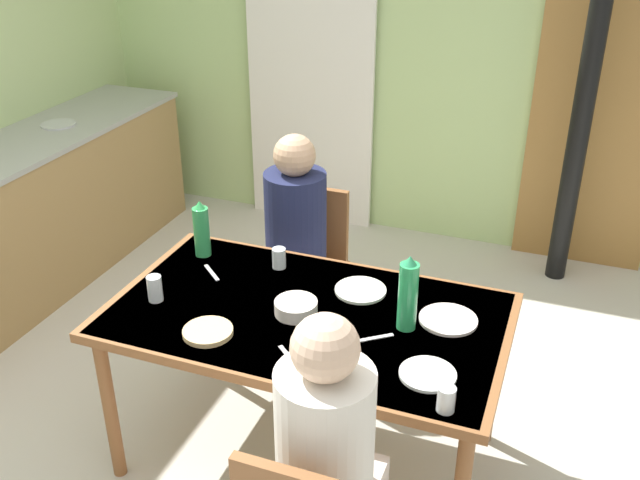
% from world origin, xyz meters
% --- Properties ---
extents(ground_plane, '(6.36, 6.36, 0.00)m').
position_xyz_m(ground_plane, '(0.00, 0.00, 0.00)').
color(ground_plane, beige).
extents(wall_back, '(4.40, 0.10, 2.69)m').
position_xyz_m(wall_back, '(0.00, 2.45, 1.35)').
color(wall_back, '#B2CF87').
rests_on(wall_back, ground_plane).
extents(door_wooden, '(0.80, 0.05, 2.00)m').
position_xyz_m(door_wooden, '(1.32, 2.37, 1.00)').
color(door_wooden, olive).
rests_on(door_wooden, ground_plane).
extents(stove_pipe_column, '(0.12, 0.12, 2.69)m').
position_xyz_m(stove_pipe_column, '(1.23, 2.10, 1.35)').
color(stove_pipe_column, black).
rests_on(stove_pipe_column, ground_plane).
extents(curtain_panel, '(0.90, 0.03, 2.26)m').
position_xyz_m(curtain_panel, '(-0.54, 2.35, 1.13)').
color(curtain_panel, white).
rests_on(curtain_panel, ground_plane).
extents(kitchen_counter, '(0.61, 2.53, 0.91)m').
position_xyz_m(kitchen_counter, '(-1.77, 0.89, 0.45)').
color(kitchen_counter, '#9D7A49').
rests_on(kitchen_counter, ground_plane).
extents(dining_table, '(1.57, 0.90, 0.75)m').
position_xyz_m(dining_table, '(0.34, 0.07, 0.68)').
color(dining_table, brown).
rests_on(dining_table, ground_plane).
extents(chair_far_diner, '(0.40, 0.40, 0.87)m').
position_xyz_m(chair_far_diner, '(0.01, 0.88, 0.50)').
color(chair_far_diner, brown).
rests_on(chair_far_diner, ground_plane).
extents(person_near_diner, '(0.30, 0.37, 0.77)m').
position_xyz_m(person_near_diner, '(0.67, -0.59, 0.78)').
color(person_near_diner, silver).
rests_on(person_near_diner, ground_plane).
extents(person_far_diner, '(0.30, 0.37, 0.77)m').
position_xyz_m(person_far_diner, '(0.01, 0.74, 0.78)').
color(person_far_diner, navy).
rests_on(person_far_diner, ground_plane).
extents(water_bottle_green_near, '(0.07, 0.07, 0.27)m').
position_xyz_m(water_bottle_green_near, '(-0.28, 0.36, 0.87)').
color(water_bottle_green_near, '#319951').
rests_on(water_bottle_green_near, dining_table).
extents(water_bottle_green_far, '(0.07, 0.07, 0.31)m').
position_xyz_m(water_bottle_green_far, '(0.73, 0.11, 0.89)').
color(water_bottle_green_far, '#2B9E57').
rests_on(water_bottle_green_far, dining_table).
extents(serving_bowl_center, '(0.17, 0.17, 0.05)m').
position_xyz_m(serving_bowl_center, '(0.30, 0.05, 0.77)').
color(serving_bowl_center, silver).
rests_on(serving_bowl_center, dining_table).
extents(dinner_plate_near_left, '(0.21, 0.21, 0.01)m').
position_xyz_m(dinner_plate_near_left, '(0.49, 0.30, 0.75)').
color(dinner_plate_near_left, white).
rests_on(dinner_plate_near_left, dining_table).
extents(dinner_plate_near_right, '(0.23, 0.23, 0.01)m').
position_xyz_m(dinner_plate_near_right, '(0.87, 0.21, 0.75)').
color(dinner_plate_near_right, white).
rests_on(dinner_plate_near_right, dining_table).
extents(dinner_plate_far_center, '(0.20, 0.20, 0.01)m').
position_xyz_m(dinner_plate_far_center, '(0.87, -0.15, 0.75)').
color(dinner_plate_far_center, white).
rests_on(dinner_plate_far_center, dining_table).
extents(drinking_glass_by_near_diner, '(0.06, 0.06, 0.09)m').
position_xyz_m(drinking_glass_by_near_diner, '(0.09, 0.37, 0.79)').
color(drinking_glass_by_near_diner, silver).
rests_on(drinking_glass_by_near_diner, dining_table).
extents(drinking_glass_by_far_diner, '(0.06, 0.06, 0.09)m').
position_xyz_m(drinking_glass_by_far_diner, '(0.97, -0.30, 0.79)').
color(drinking_glass_by_far_diner, silver).
rests_on(drinking_glass_by_far_diner, dining_table).
extents(drinking_glass_spare_center, '(0.06, 0.06, 0.11)m').
position_xyz_m(drinking_glass_spare_center, '(-0.27, -0.06, 0.80)').
color(drinking_glass_spare_center, silver).
rests_on(drinking_glass_spare_center, dining_table).
extents(bread_plate_sliced, '(0.19, 0.19, 0.02)m').
position_xyz_m(bread_plate_sliced, '(0.04, -0.19, 0.76)').
color(bread_plate_sliced, '#DBB77A').
rests_on(bread_plate_sliced, dining_table).
extents(cutlery_knife_near, '(0.12, 0.11, 0.00)m').
position_xyz_m(cutlery_knife_near, '(-0.16, 0.22, 0.75)').
color(cutlery_knife_near, silver).
rests_on(cutlery_knife_near, dining_table).
extents(cutlery_fork_near, '(0.12, 0.11, 0.00)m').
position_xyz_m(cutlery_fork_near, '(0.39, -0.22, 0.75)').
color(cutlery_fork_near, silver).
rests_on(cutlery_fork_near, dining_table).
extents(cutlery_knife_far, '(0.13, 0.10, 0.00)m').
position_xyz_m(cutlery_knife_far, '(0.64, 0.00, 0.75)').
color(cutlery_knife_far, silver).
rests_on(cutlery_knife_far, dining_table).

